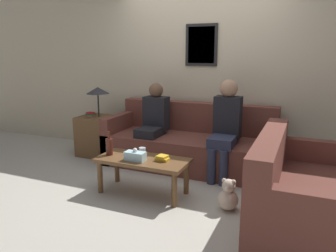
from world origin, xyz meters
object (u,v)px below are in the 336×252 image
(couch_side, at_px, (303,199))
(person_left, at_px, (153,121))
(coffee_table, at_px, (143,164))
(drinking_glass, at_px, (142,151))
(teddy_bear, at_px, (228,196))
(person_right, at_px, (226,125))
(couch_main, at_px, (190,145))
(wine_bottle, at_px, (109,146))

(couch_side, xyz_separation_m, person_left, (-2.04, 1.12, 0.33))
(coffee_table, distance_m, drinking_glass, 0.17)
(teddy_bear, bearing_deg, coffee_table, 178.84)
(couch_side, height_order, person_left, person_left)
(person_left, bearing_deg, drinking_glass, -72.28)
(person_right, bearing_deg, couch_main, 160.33)
(drinking_glass, height_order, person_left, person_left)
(couch_side, distance_m, person_left, 2.35)
(wine_bottle, xyz_separation_m, drinking_glass, (0.36, 0.14, -0.06))
(drinking_glass, bearing_deg, couch_main, 76.82)
(couch_side, bearing_deg, couch_main, 50.37)
(teddy_bear, bearing_deg, couch_main, 126.07)
(wine_bottle, xyz_separation_m, person_left, (0.09, 0.99, 0.12))
(couch_main, relative_size, teddy_bear, 6.97)
(wine_bottle, height_order, teddy_bear, wine_bottle)
(couch_main, distance_m, person_right, 0.70)
(coffee_table, xyz_separation_m, teddy_bear, (1.00, -0.02, -0.21))
(couch_main, relative_size, person_right, 1.86)
(person_left, height_order, person_right, person_right)
(person_right, bearing_deg, drinking_glass, -134.42)
(couch_main, bearing_deg, person_left, -163.55)
(person_right, bearing_deg, wine_bottle, -140.49)
(coffee_table, relative_size, person_right, 0.83)
(wine_bottle, bearing_deg, teddy_bear, 0.29)
(person_right, relative_size, teddy_bear, 3.75)
(coffee_table, distance_m, person_left, 1.06)
(coffee_table, relative_size, wine_bottle, 3.77)
(couch_side, bearing_deg, drinking_glass, 81.36)
(wine_bottle, distance_m, person_right, 1.50)
(drinking_glass, bearing_deg, coffee_table, -60.46)
(couch_side, xyz_separation_m, wine_bottle, (-2.13, 0.13, 0.22))
(wine_bottle, xyz_separation_m, person_right, (1.15, 0.95, 0.17))
(coffee_table, xyz_separation_m, person_left, (-0.34, 0.97, 0.28))
(couch_side, distance_m, wine_bottle, 2.14)
(wine_bottle, distance_m, person_left, 1.00)
(wine_bottle, distance_m, teddy_bear, 1.47)
(couch_main, height_order, wine_bottle, couch_main)
(couch_main, bearing_deg, coffee_table, -98.65)
(couch_main, distance_m, teddy_bear, 1.41)
(wine_bottle, relative_size, drinking_glass, 3.07)
(couch_side, bearing_deg, coffee_table, 84.82)
(coffee_table, bearing_deg, couch_main, 81.35)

